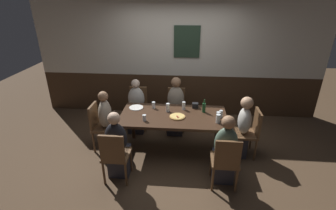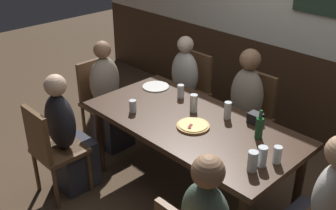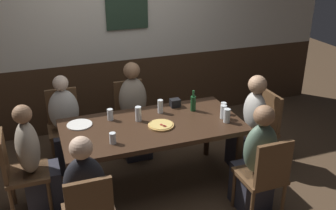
# 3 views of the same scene
# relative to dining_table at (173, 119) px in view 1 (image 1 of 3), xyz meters

# --- Properties ---
(ground_plane) EXTENTS (12.00, 12.00, 0.00)m
(ground_plane) POSITION_rel_dining_table_xyz_m (0.00, 0.00, -0.66)
(ground_plane) COLOR #4C3826
(wall_back) EXTENTS (6.40, 0.13, 2.60)m
(wall_back) POSITION_rel_dining_table_xyz_m (0.00, 1.65, 0.64)
(wall_back) COLOR #3D2819
(wall_back) RESTS_ON ground_plane
(dining_table) EXTENTS (1.85, 0.92, 0.74)m
(dining_table) POSITION_rel_dining_table_xyz_m (0.00, 0.00, 0.00)
(dining_table) COLOR #382316
(dining_table) RESTS_ON ground_plane
(chair_right_near) EXTENTS (0.40, 0.40, 0.88)m
(chair_right_near) POSITION_rel_dining_table_xyz_m (0.81, -0.88, -0.17)
(chair_right_near) COLOR brown
(chair_right_near) RESTS_ON ground_plane
(chair_left_near) EXTENTS (0.40, 0.40, 0.88)m
(chair_left_near) POSITION_rel_dining_table_xyz_m (-0.81, -0.88, -0.17)
(chair_left_near) COLOR brown
(chair_left_near) RESTS_ON ground_plane
(chair_head_east) EXTENTS (0.40, 0.40, 0.88)m
(chair_head_east) POSITION_rel_dining_table_xyz_m (1.34, 0.00, -0.17)
(chair_head_east) COLOR brown
(chair_head_east) RESTS_ON ground_plane
(chair_head_west) EXTENTS (0.40, 0.40, 0.88)m
(chair_head_west) POSITION_rel_dining_table_xyz_m (-1.34, 0.00, -0.17)
(chair_head_west) COLOR brown
(chair_head_west) RESTS_ON ground_plane
(chair_mid_far) EXTENTS (0.40, 0.40, 0.88)m
(chair_mid_far) POSITION_rel_dining_table_xyz_m (0.00, 0.88, -0.17)
(chair_mid_far) COLOR brown
(chair_mid_far) RESTS_ON ground_plane
(chair_left_far) EXTENTS (0.40, 0.40, 0.88)m
(chair_left_far) POSITION_rel_dining_table_xyz_m (-0.81, 0.88, -0.17)
(chair_left_far) COLOR brown
(chair_left_far) RESTS_ON ground_plane
(person_right_near) EXTENTS (0.34, 0.37, 1.14)m
(person_right_near) POSITION_rel_dining_table_xyz_m (0.81, -0.71, -0.18)
(person_right_near) COLOR #2D2D38
(person_right_near) RESTS_ON ground_plane
(person_left_near) EXTENTS (0.34, 0.37, 1.13)m
(person_left_near) POSITION_rel_dining_table_xyz_m (-0.81, -0.71, -0.19)
(person_left_near) COLOR #2D2D38
(person_left_near) RESTS_ON ground_plane
(person_head_east) EXTENTS (0.37, 0.34, 1.12)m
(person_head_east) POSITION_rel_dining_table_xyz_m (1.18, 0.00, -0.19)
(person_head_east) COLOR #2D2D38
(person_head_east) RESTS_ON ground_plane
(person_head_west) EXTENTS (0.37, 0.34, 1.14)m
(person_head_west) POSITION_rel_dining_table_xyz_m (-1.18, 0.00, -0.19)
(person_head_west) COLOR #2D2D38
(person_head_west) RESTS_ON ground_plane
(person_mid_far) EXTENTS (0.34, 0.37, 1.18)m
(person_mid_far) POSITION_rel_dining_table_xyz_m (-0.00, 0.72, -0.16)
(person_mid_far) COLOR #2D2D38
(person_mid_far) RESTS_ON ground_plane
(person_left_far) EXTENTS (0.34, 0.37, 1.12)m
(person_left_far) POSITION_rel_dining_table_xyz_m (-0.81, 0.71, -0.20)
(person_left_far) COLOR #2D2D38
(person_left_far) RESTS_ON ground_plane
(pizza) EXTENTS (0.27, 0.27, 0.03)m
(pizza) POSITION_rel_dining_table_xyz_m (0.07, -0.07, 0.09)
(pizza) COLOR tan
(pizza) RESTS_ON dining_table
(tumbler_water) EXTENTS (0.07, 0.07, 0.16)m
(tumbler_water) POSITION_rel_dining_table_xyz_m (-0.11, 0.13, 0.14)
(tumbler_water) COLOR silver
(tumbler_water) RESTS_ON dining_table
(pint_glass_stout) EXTENTS (0.07, 0.07, 0.15)m
(pint_glass_stout) POSITION_rel_dining_table_xyz_m (0.75, -0.21, 0.15)
(pint_glass_stout) COLOR silver
(pint_glass_stout) RESTS_ON dining_table
(pint_glass_pale) EXTENTS (0.07, 0.07, 0.15)m
(pint_glass_pale) POSITION_rel_dining_table_xyz_m (0.76, -0.12, 0.14)
(pint_glass_pale) COLOR silver
(pint_glass_pale) RESTS_ON dining_table
(beer_glass_half) EXTENTS (0.06, 0.06, 0.12)m
(beer_glass_half) POSITION_rel_dining_table_xyz_m (-0.38, 0.25, 0.13)
(beer_glass_half) COLOR silver
(beer_glass_half) RESTS_ON dining_table
(highball_clear) EXTENTS (0.06, 0.06, 0.13)m
(highball_clear) POSITION_rel_dining_table_xyz_m (0.81, -0.01, 0.14)
(highball_clear) COLOR silver
(highball_clear) RESTS_ON dining_table
(beer_glass_tall) EXTENTS (0.06, 0.06, 0.11)m
(beer_glass_tall) POSITION_rel_dining_table_xyz_m (-0.47, -0.25, 0.12)
(beer_glass_tall) COLOR silver
(beer_glass_tall) RESTS_ON dining_table
(pint_glass_amber) EXTENTS (0.06, 0.06, 0.15)m
(pint_glass_amber) POSITION_rel_dining_table_xyz_m (0.17, 0.24, 0.14)
(pint_glass_amber) COLOR silver
(pint_glass_amber) RESTS_ON dining_table
(beer_bottle_green) EXTENTS (0.06, 0.06, 0.24)m
(beer_bottle_green) POSITION_rel_dining_table_xyz_m (0.53, 0.17, 0.17)
(beer_bottle_green) COLOR #194723
(beer_bottle_green) RESTS_ON dining_table
(plate_white_large) EXTENTS (0.26, 0.26, 0.01)m
(plate_white_large) POSITION_rel_dining_table_xyz_m (-0.71, 0.24, 0.08)
(plate_white_large) COLOR white
(plate_white_large) RESTS_ON dining_table
(condiment_caddy) EXTENTS (0.11, 0.09, 0.09)m
(condiment_caddy) POSITION_rel_dining_table_xyz_m (0.38, 0.34, 0.12)
(condiment_caddy) COLOR black
(condiment_caddy) RESTS_ON dining_table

